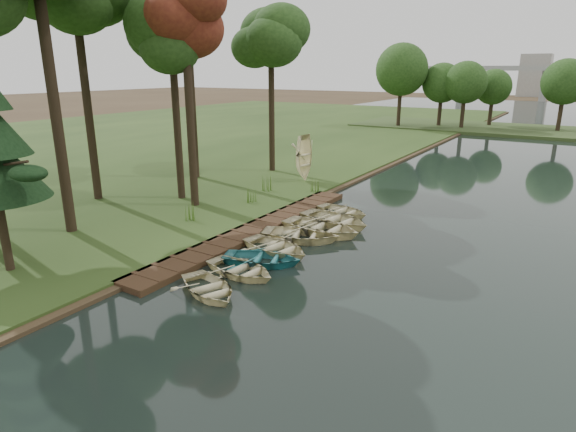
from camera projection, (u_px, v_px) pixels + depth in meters
The scene contains 21 objects.
ground at pixel (284, 238), 22.87m from camera, with size 300.00×300.00×0.00m, color #3D2F1D.
boardwalk at pixel (256, 230), 23.63m from camera, with size 1.60×16.00×0.30m, color #352314.
peninsula at pixel (556, 133), 59.26m from camera, with size 50.00×14.00×0.45m, color #32451E.
far_trees at pixel (534, 80), 59.14m from camera, with size 45.60×5.60×8.80m.
building_b at pixel (535, 75), 141.17m from camera, with size 8.00×8.00×12.00m, color #A5A5A0.
rowboat_0 at pixel (208, 286), 16.97m from camera, with size 2.15×3.01×0.62m, color beige.
rowboat_1 at pixel (241, 267), 18.56m from camera, with size 2.22×3.11×0.64m, color beige.
rowboat_2 at pixel (262, 257), 19.58m from camera, with size 2.30×3.22×0.67m, color teal.
rowboat_3 at pixel (276, 245), 20.79m from camera, with size 2.41×3.37×0.70m, color beige.
rowboat_4 at pixel (301, 233), 22.28m from camera, with size 2.61×3.66×0.76m, color beige.
rowboat_5 at pixel (321, 226), 23.21m from camera, with size 2.86×4.01×0.83m, color beige.
rowboat_6 at pixel (334, 218), 24.46m from camera, with size 2.78×3.89×0.81m, color beige.
rowboat_7 at pixel (343, 209), 26.28m from camera, with size 2.17×3.03×0.63m, color beige.
stored_rowboat at pixel (304, 176), 33.16m from camera, with size 2.29×3.20×0.66m, color beige.
tree_2 at pixel (184, 21), 24.55m from camera, with size 3.52×3.52×11.50m.
tree_4 at pixel (171, 39), 26.31m from camera, with size 4.22×4.22×10.91m.
tree_6 at pixel (271, 42), 34.08m from camera, with size 4.24×4.24×11.20m.
reeds_0 at pixel (190, 211), 24.41m from camera, with size 0.60×0.60×1.05m, color #3F661E.
reeds_1 at pixel (250, 194), 27.84m from camera, with size 0.60×0.60×0.93m, color #3F661E.
reeds_2 at pixel (267, 183), 30.44m from camera, with size 0.60×0.60×1.00m, color #3F661E.
reeds_3 at pixel (315, 185), 30.22m from camera, with size 0.60×0.60×0.90m, color #3F661E.
Camera 1 is at (11.62, -18.16, 7.69)m, focal length 30.00 mm.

